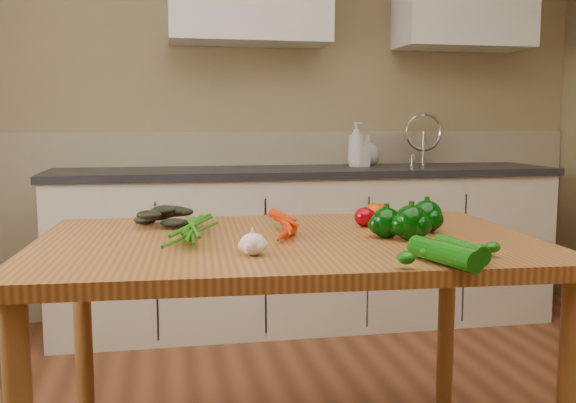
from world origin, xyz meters
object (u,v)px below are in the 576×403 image
(soap_bottle_c, at_px, (368,150))
(zucchini_a, at_px, (461,249))
(leafy_greens, at_px, (162,210))
(pepper_c, at_px, (411,223))
(pepper_b, at_px, (427,217))
(zucchini_b, at_px, (444,254))
(tomato_b, at_px, (375,214))
(carrot_bunch, at_px, (256,224))
(tomato_c, at_px, (402,219))
(tomato_a, at_px, (365,217))
(soap_bottle_b, at_px, (361,151))
(garlic_bulb, at_px, (253,244))
(soap_bottle_a, at_px, (356,144))
(table, at_px, (288,266))
(pepper_a, at_px, (386,223))

(soap_bottle_c, height_order, zucchini_a, soap_bottle_c)
(leafy_greens, bearing_deg, pepper_c, -29.02)
(pepper_b, bearing_deg, zucchini_b, -108.05)
(zucchini_a, bearing_deg, leafy_greens, 137.68)
(tomato_b, bearing_deg, zucchini_b, -93.31)
(carrot_bunch, bearing_deg, leafy_greens, 142.29)
(tomato_c, bearing_deg, tomato_a, 155.93)
(soap_bottle_b, relative_size, pepper_b, 1.79)
(carrot_bunch, bearing_deg, soap_bottle_b, 65.48)
(garlic_bulb, bearing_deg, tomato_c, 32.29)
(soap_bottle_a, bearing_deg, tomato_b, -124.81)
(table, distance_m, pepper_a, 0.33)
(garlic_bulb, distance_m, zucchini_b, 0.49)
(pepper_a, xyz_separation_m, pepper_b, (0.16, 0.07, 0.00))
(leafy_greens, bearing_deg, tomato_c, -13.63)
(leafy_greens, bearing_deg, zucchini_a, -42.32)
(tomato_a, distance_m, zucchini_a, 0.55)
(garlic_bulb, height_order, zucchini_a, garlic_bulb)
(soap_bottle_c, bearing_deg, carrot_bunch, -76.74)
(soap_bottle_c, distance_m, tomato_b, 1.72)
(leafy_greens, xyz_separation_m, garlic_bulb, (0.24, -0.54, -0.02))
(table, distance_m, pepper_c, 0.40)
(soap_bottle_a, height_order, pepper_c, soap_bottle_a)
(tomato_a, height_order, tomato_b, tomato_b)
(carrot_bunch, bearing_deg, pepper_b, -1.23)
(soap_bottle_b, xyz_separation_m, tomato_a, (-0.47, -1.55, -0.15))
(soap_bottle_a, relative_size, garlic_bulb, 3.68)
(soap_bottle_b, relative_size, tomato_c, 2.66)
(table, height_order, tomato_c, tomato_c)
(zucchini_a, bearing_deg, tomato_c, 86.39)
(soap_bottle_a, bearing_deg, soap_bottle_b, -26.12)
(tomato_b, bearing_deg, tomato_a, -141.00)
(carrot_bunch, distance_m, zucchini_a, 0.64)
(pepper_c, height_order, zucchini_b, pepper_c)
(soap_bottle_b, bearing_deg, carrot_bunch, -138.24)
(garlic_bulb, height_order, tomato_a, tomato_a)
(soap_bottle_a, distance_m, carrot_bunch, 1.86)
(soap_bottle_b, bearing_deg, soap_bottle_a, 153.21)
(tomato_c, height_order, zucchini_a, tomato_c)
(soap_bottle_c, relative_size, garlic_bulb, 2.60)
(tomato_c, bearing_deg, garlic_bulb, -147.71)
(soap_bottle_b, height_order, tomato_c, soap_bottle_b)
(garlic_bulb, bearing_deg, leafy_greens, 113.68)
(leafy_greens, bearing_deg, table, -38.54)
(soap_bottle_b, distance_m, pepper_c, 1.87)
(soap_bottle_b, bearing_deg, leafy_greens, -149.85)
(pepper_b, relative_size, tomato_b, 1.24)
(pepper_b, height_order, zucchini_a, pepper_b)
(pepper_a, bearing_deg, soap_bottle_b, 75.04)
(soap_bottle_b, distance_m, pepper_a, 1.83)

